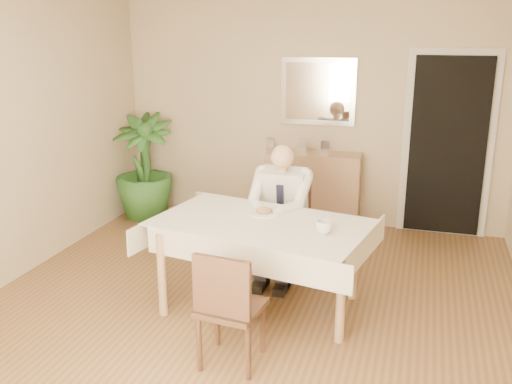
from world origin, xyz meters
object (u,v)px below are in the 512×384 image
(chair_far, at_px, (286,216))
(seated_man, at_px, (279,207))
(sideboard, at_px, (313,189))
(coffee_mug, at_px, (324,227))
(dining_table, at_px, (261,232))
(chair_near, at_px, (227,304))
(potted_palm, at_px, (144,167))

(chair_far, xyz_separation_m, seated_man, (-0.00, -0.29, 0.17))
(sideboard, bearing_deg, coffee_mug, -78.70)
(dining_table, bearing_deg, chair_near, -77.12)
(chair_near, bearing_deg, coffee_mug, 64.39)
(chair_far, xyz_separation_m, sideboard, (0.01, 1.25, -0.08))
(dining_table, height_order, potted_palm, potted_palm)
(chair_near, height_order, coffee_mug, chair_near)
(dining_table, xyz_separation_m, potted_palm, (-2.01, 1.84, -0.03))
(chair_near, xyz_separation_m, seated_man, (-0.04, 1.51, 0.21))
(coffee_mug, xyz_separation_m, potted_palm, (-2.54, 1.95, -0.17))
(chair_far, distance_m, sideboard, 1.25)
(coffee_mug, relative_size, potted_palm, 0.10)
(sideboard, relative_size, potted_palm, 0.86)
(chair_far, bearing_deg, coffee_mug, -54.16)
(dining_table, height_order, chair_near, chair_near)
(coffee_mug, height_order, potted_palm, potted_palm)
(chair_near, relative_size, potted_palm, 0.68)
(chair_near, xyz_separation_m, sideboard, (-0.03, 3.06, -0.05))
(potted_palm, bearing_deg, seated_man, -31.84)
(dining_table, distance_m, sideboard, 2.15)
(dining_table, relative_size, chair_near, 2.21)
(chair_near, distance_m, coffee_mug, 1.00)
(chair_near, bearing_deg, seated_man, 97.46)
(potted_palm, bearing_deg, chair_far, -25.48)
(chair_far, bearing_deg, sideboard, 97.33)
(chair_near, relative_size, coffee_mug, 6.90)
(dining_table, bearing_deg, chair_far, 100.67)
(dining_table, distance_m, chair_near, 0.94)
(seated_man, bearing_deg, dining_table, -90.00)
(seated_man, bearing_deg, chair_far, 90.00)
(dining_table, bearing_deg, potted_palm, 148.17)
(chair_far, height_order, potted_palm, potted_palm)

